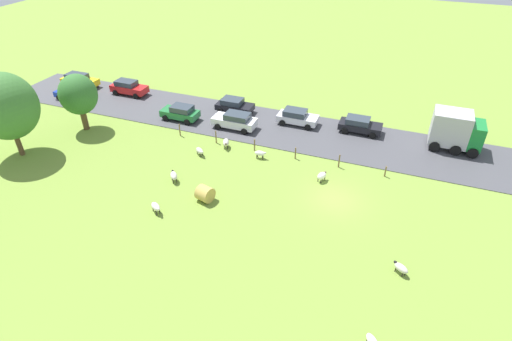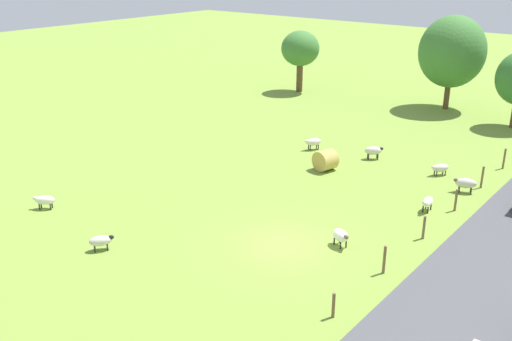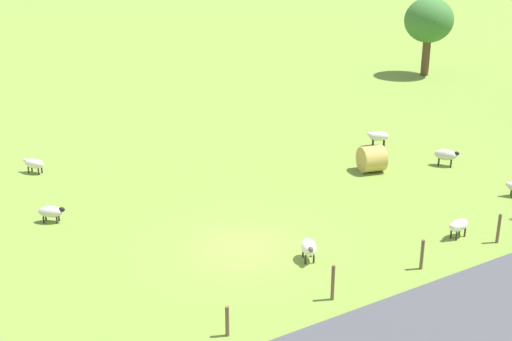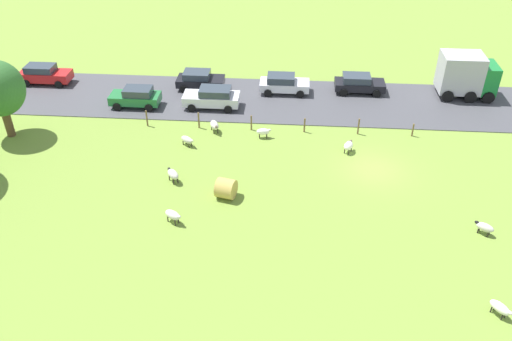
# 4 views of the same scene
# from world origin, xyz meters

# --- Properties ---
(ground_plane) EXTENTS (160.00, 160.00, 0.00)m
(ground_plane) POSITION_xyz_m (0.00, 0.00, 0.00)
(ground_plane) COLOR olive
(road_strip) EXTENTS (8.00, 80.00, 0.06)m
(road_strip) POSITION_xyz_m (9.59, 0.00, 0.03)
(road_strip) COLOR #47474C
(road_strip) RESTS_ON ground_plane
(sheep_0) EXTENTS (1.17, 1.09, 0.84)m
(sheep_0) POSITION_xyz_m (-2.36, 12.93, 0.57)
(sheep_0) COLOR beige
(sheep_0) RESTS_ON ground_plane
(sheep_1) EXTENTS (1.07, 0.88, 0.81)m
(sheep_1) POSITION_xyz_m (2.06, 1.57, 0.53)
(sheep_1) COLOR white
(sheep_1) RESTS_ON ground_plane
(sheep_2) EXTENTS (1.10, 1.01, 0.72)m
(sheep_2) POSITION_xyz_m (-11.88, -4.48, 0.48)
(sheep_2) COLOR silver
(sheep_2) RESTS_ON ground_plane
(sheep_3) EXTENTS (0.99, 1.16, 0.80)m
(sheep_3) POSITION_xyz_m (-6.37, 12.10, 0.54)
(sheep_3) COLOR silver
(sheep_3) RESTS_ON ground_plane
(sheep_4) EXTENTS (1.27, 0.96, 0.83)m
(sheep_4) POSITION_xyz_m (4.18, 11.21, 0.55)
(sheep_4) COLOR beige
(sheep_4) RESTS_ON ground_plane
(sheep_5) EXTENTS (1.00, 1.13, 0.71)m
(sheep_5) POSITION_xyz_m (2.08, 12.85, 0.47)
(sheep_5) COLOR beige
(sheep_5) RESTS_ON ground_plane
(sheep_6) EXTENTS (0.95, 1.08, 0.70)m
(sheep_6) POSITION_xyz_m (-6.01, -5.39, 0.46)
(sheep_6) COLOR beige
(sheep_6) RESTS_ON ground_plane
(sheep_7) EXTENTS (0.56, 1.09, 0.75)m
(sheep_7) POSITION_xyz_m (3.56, 7.56, 0.52)
(sheep_7) COLOR white
(sheep_7) RESTS_ON ground_plane
(hay_bale_0) EXTENTS (1.48, 1.38, 1.25)m
(hay_bale_0) POSITION_xyz_m (-3.70, 9.37, 0.62)
(hay_bale_0) COLOR tan
(hay_bale_0) RESTS_ON ground_plane
(tree_0) EXTENTS (3.52, 3.52, 5.66)m
(tree_0) POSITION_xyz_m (-16.93, 25.63, 3.99)
(tree_0) COLOR brown
(tree_0) RESTS_ON ground_plane
(tree_1) EXTENTS (5.38, 5.38, 7.71)m
(tree_1) POSITION_xyz_m (-3.63, 28.09, 4.78)
(tree_1) COLOR brown
(tree_1) RESTS_ON ground_plane
(fence_post_0) EXTENTS (0.12, 0.12, 1.01)m
(fence_post_0) POSITION_xyz_m (4.65, -3.24, 0.50)
(fence_post_0) COLOR brown
(fence_post_0) RESTS_ON ground_plane
(fence_post_1) EXTENTS (0.12, 0.12, 1.26)m
(fence_post_1) POSITION_xyz_m (4.65, 0.68, 0.63)
(fence_post_1) COLOR brown
(fence_post_1) RESTS_ON ground_plane
(fence_post_2) EXTENTS (0.12, 0.12, 1.13)m
(fence_post_2) POSITION_xyz_m (4.65, 4.60, 0.57)
(fence_post_2) COLOR brown
(fence_post_2) RESTS_ON ground_plane
(fence_post_3) EXTENTS (0.12, 0.12, 1.19)m
(fence_post_3) POSITION_xyz_m (4.65, 8.53, 0.59)
(fence_post_3) COLOR brown
(fence_post_3) RESTS_ON ground_plane
(fence_post_4) EXTENTS (0.12, 0.12, 1.28)m
(fence_post_4) POSITION_xyz_m (4.65, 12.45, 0.64)
(fence_post_4) COLOR brown
(fence_post_4) RESTS_ON ground_plane
(fence_post_5) EXTENTS (0.12, 0.12, 1.28)m
(fence_post_5) POSITION_xyz_m (4.65, 16.37, 0.64)
(fence_post_5) COLOR brown
(fence_post_5) RESTS_ON ground_plane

